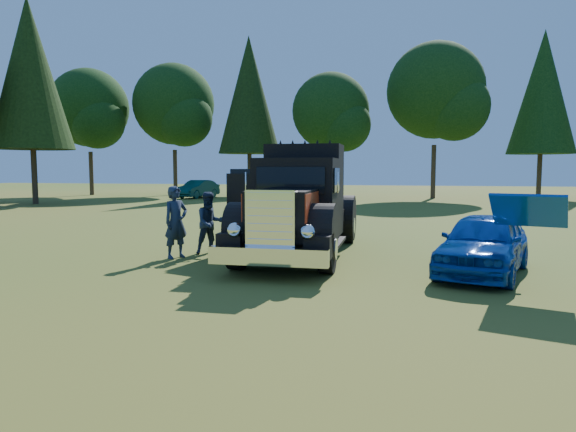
# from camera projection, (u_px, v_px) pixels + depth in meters

# --- Properties ---
(ground) EXTENTS (120.00, 120.00, 0.00)m
(ground) POSITION_uv_depth(u_px,v_px,m) (336.00, 272.00, 11.65)
(ground) COLOR #355B1A
(ground) RESTS_ON ground
(treeline) EXTENTS (67.22, 24.04, 13.84)m
(treeline) POSITION_uv_depth(u_px,v_px,m) (367.00, 95.00, 37.70)
(treeline) COLOR #2D2116
(treeline) RESTS_ON ground
(diamond_t_truck) EXTENTS (3.33, 7.16, 3.00)m
(diamond_t_truck) POSITION_uv_depth(u_px,v_px,m) (299.00, 208.00, 13.61)
(diamond_t_truck) COLOR black
(diamond_t_truck) RESTS_ON ground
(hotrod_coupe) EXTENTS (2.77, 4.42, 1.89)m
(hotrod_coupe) POSITION_uv_depth(u_px,v_px,m) (484.00, 243.00, 11.34)
(hotrod_coupe) COLOR #07399A
(hotrod_coupe) RESTS_ON ground
(spectator_near) EXTENTS (0.75, 0.82, 1.88)m
(spectator_near) POSITION_uv_depth(u_px,v_px,m) (176.00, 222.00, 13.37)
(spectator_near) COLOR #1D2744
(spectator_near) RESTS_ON ground
(spectator_far) EXTENTS (1.05, 1.03, 1.70)m
(spectator_far) POSITION_uv_depth(u_px,v_px,m) (210.00, 223.00, 14.06)
(spectator_far) COLOR #1F2F4A
(spectator_far) RESTS_ON ground
(distant_teal_car) EXTENTS (2.33, 4.49, 1.41)m
(distant_teal_car) POSITION_uv_depth(u_px,v_px,m) (198.00, 189.00, 40.55)
(distant_teal_car) COLOR #093B3B
(distant_teal_car) RESTS_ON ground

